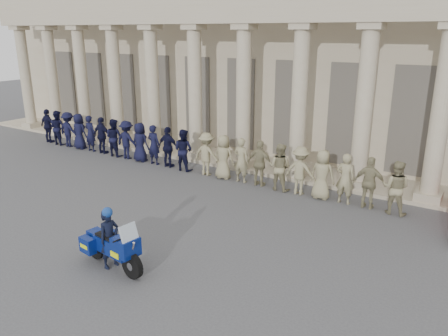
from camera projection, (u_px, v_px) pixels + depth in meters
ground at (143, 245)px, 12.80m from camera, size 90.00×90.00×0.00m
building at (328, 60)px, 23.28m from camera, size 40.00×12.50×9.00m
officer_rank at (177, 149)px, 19.61m from camera, size 19.59×0.71×1.88m
motorcycle at (113, 246)px, 11.38m from camera, size 2.28×1.01×1.46m
rider at (109, 237)px, 11.39m from camera, size 0.46×0.63×1.69m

